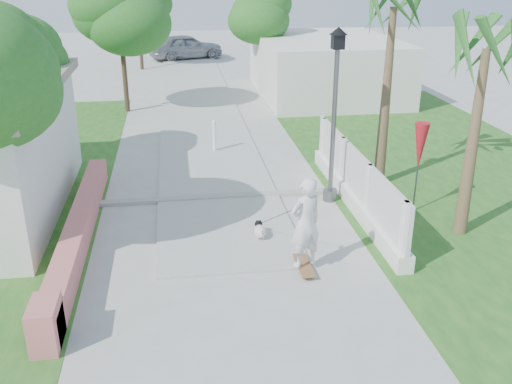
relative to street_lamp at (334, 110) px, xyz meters
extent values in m
plane|color=#B7B7B2|center=(-2.90, -5.50, -2.43)|extent=(90.00, 90.00, 0.00)
cube|color=#B7B7B2|center=(-2.90, 14.50, -2.40)|extent=(3.20, 36.00, 0.06)
cube|color=#999993|center=(-2.90, 0.50, -2.38)|extent=(6.50, 0.25, 0.10)
cube|color=#225A1C|center=(4.10, 2.50, -2.42)|extent=(8.00, 20.00, 0.01)
cube|color=#C96768|center=(-6.20, -1.50, -2.13)|extent=(0.45, 8.00, 0.60)
cube|color=#C96768|center=(-6.20, -5.30, -2.03)|extent=(0.45, 0.80, 0.80)
cube|color=white|center=(0.50, -0.50, -2.23)|extent=(0.35, 7.00, 0.40)
cube|color=white|center=(0.50, -0.50, -1.48)|extent=(0.10, 7.00, 1.10)
cube|color=white|center=(0.50, -3.70, -1.68)|extent=(0.14, 0.14, 1.50)
cube|color=white|center=(0.50, -1.50, -1.68)|extent=(0.14, 0.14, 1.50)
cube|color=white|center=(0.50, 0.70, -1.68)|extent=(0.14, 0.14, 1.50)
cube|color=white|center=(0.50, 2.70, -1.68)|extent=(0.14, 0.14, 1.50)
cube|color=silver|center=(3.10, 12.50, -1.13)|extent=(6.00, 8.00, 2.60)
cylinder|color=#59595E|center=(0.00, 0.00, -2.28)|extent=(0.36, 0.36, 0.30)
cylinder|color=#59595E|center=(0.00, 0.00, -0.43)|extent=(0.12, 0.12, 4.00)
cube|color=black|center=(0.00, 0.00, 1.67)|extent=(0.28, 0.28, 0.35)
cone|color=black|center=(0.00, 0.00, 1.92)|extent=(0.44, 0.44, 0.18)
cylinder|color=white|center=(-2.70, 4.50, -1.93)|extent=(0.12, 0.12, 1.00)
sphere|color=white|center=(-2.70, 4.50, -1.41)|extent=(0.14, 0.14, 0.14)
cylinder|color=#59595E|center=(1.90, -1.00, -1.43)|extent=(0.04, 0.04, 2.00)
cone|color=red|center=(1.90, -1.00, -0.73)|extent=(0.36, 0.36, 1.20)
cylinder|color=#4C3826|center=(-8.40, 3.00, -0.68)|extent=(0.20, 0.20, 3.50)
ellipsoid|color=#1F631C|center=(-8.40, 3.00, 0.82)|extent=(3.20, 3.20, 2.40)
ellipsoid|color=#1F631C|center=(-8.20, 2.80, 1.17)|extent=(2.72, 2.72, 2.05)
cylinder|color=#4C3826|center=(-5.90, 10.50, -0.50)|extent=(0.20, 0.20, 3.85)
ellipsoid|color=#1F631C|center=(-5.90, 10.50, 1.15)|extent=(3.40, 3.40, 2.55)
ellipsoid|color=#1F631C|center=(-5.70, 10.30, 1.50)|extent=(2.89, 2.89, 2.18)
ellipsoid|color=#1F631C|center=(-6.10, 10.70, 1.85)|extent=(2.55, 2.55, 1.90)
cylinder|color=#4C3826|center=(0.30, 14.50, -0.68)|extent=(0.20, 0.20, 3.50)
ellipsoid|color=#1F631C|center=(0.30, 14.50, 0.82)|extent=(3.00, 3.00, 2.25)
ellipsoid|color=#1F631C|center=(0.50, 14.30, 1.17)|extent=(2.55, 2.55, 1.92)
ellipsoid|color=#1F631C|center=(0.10, 14.70, 1.52)|extent=(2.25, 2.25, 1.68)
cylinder|color=#4C3826|center=(-5.70, 20.50, -0.50)|extent=(0.20, 0.20, 3.85)
ellipsoid|color=#1F631C|center=(-5.70, 20.50, 1.15)|extent=(3.20, 3.20, 2.40)
cone|color=brown|center=(1.70, 1.00, -0.03)|extent=(0.32, 0.32, 4.80)
cone|color=brown|center=(2.50, -2.30, -0.33)|extent=(0.32, 0.32, 4.20)
cube|color=#93603B|center=(-1.48, -3.49, -2.32)|extent=(0.63, 1.02, 0.03)
imported|color=silver|center=(-1.48, -3.49, -1.36)|extent=(0.81, 0.68, 1.90)
cylinder|color=gray|center=(-1.57, -3.84, -2.39)|extent=(0.03, 0.07, 0.07)
cylinder|color=gray|center=(-1.39, -3.84, -2.39)|extent=(0.03, 0.07, 0.07)
cylinder|color=gray|center=(-1.57, -3.14, -2.39)|extent=(0.03, 0.07, 0.07)
cylinder|color=gray|center=(-1.39, -3.14, -2.39)|extent=(0.03, 0.07, 0.07)
ellipsoid|color=silver|center=(-2.17, -2.02, -2.22)|extent=(0.27, 0.44, 0.28)
sphere|color=black|center=(-2.18, -1.81, -2.13)|extent=(0.18, 0.18, 0.18)
sphere|color=silver|center=(-2.18, -1.73, -2.15)|extent=(0.08, 0.08, 0.08)
cone|color=black|center=(-2.22, -1.81, -2.05)|extent=(0.05, 0.05, 0.06)
cone|color=black|center=(-2.13, -1.81, -2.05)|extent=(0.05, 0.05, 0.06)
cylinder|color=silver|center=(-2.24, -1.92, -2.36)|extent=(0.04, 0.04, 0.13)
cylinder|color=silver|center=(-2.11, -1.92, -2.36)|extent=(0.04, 0.04, 0.13)
cylinder|color=silver|center=(-2.23, -2.13, -2.36)|extent=(0.04, 0.04, 0.13)
cylinder|color=silver|center=(-2.11, -2.13, -2.36)|extent=(0.04, 0.04, 0.13)
cylinder|color=silver|center=(-2.17, -2.23, -2.14)|extent=(0.03, 0.11, 0.11)
imported|color=#AAACB1|center=(-3.04, 23.79, -1.64)|extent=(4.95, 3.17, 1.57)
camera|label=1|loc=(-3.92, -13.47, 3.48)|focal=40.00mm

